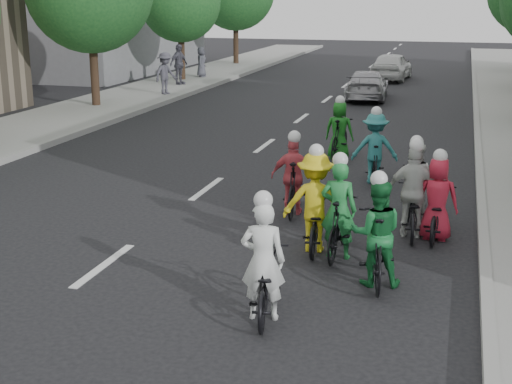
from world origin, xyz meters
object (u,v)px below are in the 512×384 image
at_px(cyclist_3, 294,182).
at_px(cyclist_5, 339,220).
at_px(cyclist_1, 376,241).
at_px(follow_car_lead, 367,85).
at_px(follow_car_trail, 392,66).
at_px(spectator_0, 165,73).
at_px(cyclist_7, 375,153).
at_px(cyclist_0, 264,276).
at_px(spectator_2, 201,62).
at_px(cyclist_8, 413,203).
at_px(cyclist_6, 414,187).
at_px(cyclist_9, 339,135).
at_px(cyclist_2, 315,211).
at_px(cyclist_4, 437,208).
at_px(spectator_1, 179,64).

height_order(cyclist_3, cyclist_5, cyclist_5).
bearing_deg(cyclist_1, follow_car_lead, -92.27).
bearing_deg(follow_car_trail, spectator_0, 50.76).
distance_m(follow_car_trail, spectator_0, 12.70).
bearing_deg(cyclist_7, cyclist_0, 76.36).
relative_size(cyclist_5, follow_car_lead, 0.44).
xyz_separation_m(cyclist_7, spectator_2, (-11.26, 18.63, 0.20)).
bearing_deg(cyclist_5, spectator_2, -62.84).
bearing_deg(cyclist_7, cyclist_5, 80.78).
bearing_deg(cyclist_8, cyclist_6, -90.09).
distance_m(cyclist_9, spectator_0, 13.32).
relative_size(cyclist_2, spectator_0, 1.06).
bearing_deg(follow_car_trail, cyclist_3, 95.06).
bearing_deg(cyclist_8, follow_car_lead, -83.06).
relative_size(cyclist_0, cyclist_9, 0.98).
bearing_deg(cyclist_2, follow_car_lead, -90.39).
xyz_separation_m(cyclist_4, follow_car_lead, (-3.60, 17.58, 0.02)).
height_order(cyclist_1, follow_car_lead, cyclist_1).
bearing_deg(cyclist_7, cyclist_9, -71.36).
bearing_deg(spectator_1, spectator_0, -146.63).
distance_m(cyclist_1, cyclist_9, 8.67).
distance_m(cyclist_2, cyclist_8, 1.99).
bearing_deg(cyclist_7, follow_car_trail, -94.83).
xyz_separation_m(cyclist_9, spectator_2, (-10.03, 16.33, 0.27)).
relative_size(cyclist_1, spectator_2, 1.28).
height_order(cyclist_1, cyclist_9, cyclist_1).
height_order(cyclist_7, follow_car_trail, cyclist_7).
relative_size(cyclist_2, cyclist_6, 1.07).
distance_m(cyclist_0, follow_car_lead, 21.66).
bearing_deg(follow_car_trail, cyclist_4, 101.52).
distance_m(cyclist_4, spectator_2, 25.78).
xyz_separation_m(cyclist_0, cyclist_8, (1.72, 4.04, 0.05)).
bearing_deg(cyclist_5, cyclist_1, 128.37).
bearing_deg(cyclist_3, cyclist_4, 158.39).
bearing_deg(spectator_2, cyclist_9, -154.14).
bearing_deg(follow_car_lead, cyclist_0, 90.02).
bearing_deg(cyclist_6, cyclist_2, 62.04).
relative_size(cyclist_1, spectator_0, 1.10).
bearing_deg(cyclist_8, cyclist_1, 77.67).
bearing_deg(cyclist_3, cyclist_0, 92.35).
relative_size(follow_car_lead, spectator_0, 2.34).
bearing_deg(cyclist_2, cyclist_8, -147.89).
distance_m(follow_car_lead, spectator_0, 8.62).
xyz_separation_m(cyclist_0, cyclist_3, (-0.70, 4.83, 0.06)).
distance_m(cyclist_5, cyclist_7, 5.12).
relative_size(cyclist_0, cyclist_7, 1.00).
relative_size(cyclist_8, follow_car_trail, 0.44).
xyz_separation_m(cyclist_4, spectator_1, (-12.74, 19.03, 0.52)).
relative_size(cyclist_0, spectator_0, 1.03).
xyz_separation_m(cyclist_3, cyclist_8, (2.42, -0.79, -0.01)).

